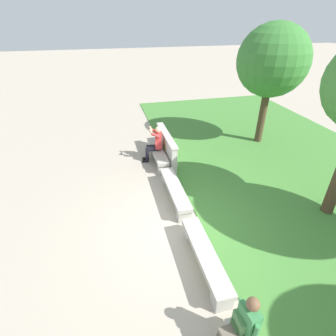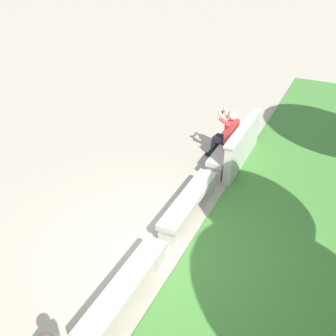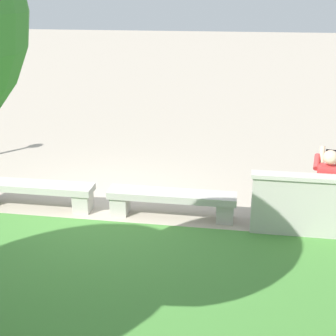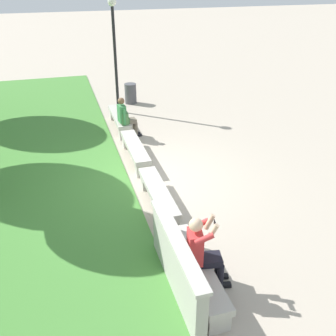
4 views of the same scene
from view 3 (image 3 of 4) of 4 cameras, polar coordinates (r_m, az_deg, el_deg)
ground_plane at (r=8.18m, az=-8.06°, el=-5.28°), size 80.00×80.00×0.00m
bench_main at (r=7.85m, az=18.43°, el=-4.91°), size 2.14×0.40×0.45m
bench_near at (r=7.80m, az=0.47°, el=-3.94°), size 2.14×0.40×0.45m
bench_mid at (r=8.48m, az=-16.08°, el=-2.71°), size 2.14×0.40×0.45m
backrest_wall_with_plaque at (r=7.46m, az=18.99°, el=-4.55°), size 2.36×0.24×1.01m
person_photographer at (r=7.76m, az=18.82°, el=-1.79°), size 0.52×0.76×1.32m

